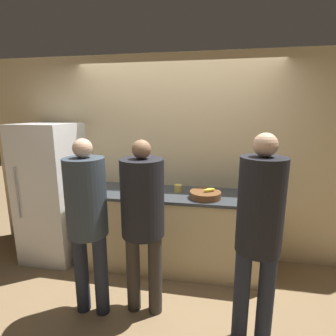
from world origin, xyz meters
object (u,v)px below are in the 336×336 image
at_px(person_right, 259,226).
at_px(cup_yellow, 178,188).
at_px(fruit_bowl, 205,195).
at_px(utensil_crock, 258,185).
at_px(bottle_green, 266,193).
at_px(person_left, 87,213).
at_px(person_center, 143,212).
at_px(refrigerator, 52,192).
at_px(bottle_amber, 126,182).
at_px(bottle_dark, 146,182).

height_order(person_right, cup_yellow, person_right).
xyz_separation_m(fruit_bowl, utensil_crock, (0.62, 0.38, 0.04)).
bearing_deg(bottle_green, person_left, -153.89).
xyz_separation_m(utensil_crock, cup_yellow, (-0.96, -0.20, -0.03)).
bearing_deg(cup_yellow, fruit_bowl, -28.08).
relative_size(person_center, bottle_green, 7.51).
bearing_deg(person_center, person_right, -10.77).
height_order(person_left, person_center, person_left).
xyz_separation_m(refrigerator, bottle_amber, (0.98, 0.09, 0.16)).
bearing_deg(utensil_crock, bottle_dark, -174.55).
relative_size(person_left, fruit_bowl, 4.83).
bearing_deg(bottle_amber, person_right, -36.29).
height_order(refrigerator, utensil_crock, refrigerator).
xyz_separation_m(fruit_bowl, bottle_green, (0.65, 0.03, 0.05)).
bearing_deg(bottle_amber, refrigerator, -174.81).
bearing_deg(bottle_green, utensil_crock, 94.39).
relative_size(bottle_dark, cup_yellow, 2.13).
height_order(person_center, fruit_bowl, person_center).
relative_size(bottle_amber, cup_yellow, 2.51).
relative_size(refrigerator, bottle_green, 7.92).
distance_m(bottle_amber, cup_yellow, 0.67).
xyz_separation_m(person_center, bottle_green, (1.18, 0.72, 0.02)).
relative_size(person_right, bottle_green, 7.91).
xyz_separation_m(refrigerator, cup_yellow, (1.64, 0.08, 0.12)).
height_order(refrigerator, person_center, refrigerator).
distance_m(refrigerator, person_left, 1.31).
height_order(person_center, utensil_crock, person_center).
distance_m(bottle_green, bottle_amber, 1.65).
bearing_deg(fruit_bowl, bottle_dark, 161.73).
bearing_deg(bottle_dark, person_left, -104.37).
bearing_deg(fruit_bowl, person_left, -142.46).
height_order(person_left, cup_yellow, person_left).
height_order(person_right, bottle_amber, person_right).
distance_m(person_right, utensil_crock, 1.27).
bearing_deg(cup_yellow, person_left, -125.61).
bearing_deg(person_right, bottle_green, 77.32).
relative_size(fruit_bowl, bottle_amber, 1.50).
distance_m(bottle_green, cup_yellow, 0.99).
height_order(person_center, bottle_green, person_center).
relative_size(refrigerator, bottle_amber, 7.58).
distance_m(utensil_crock, cup_yellow, 0.98).
xyz_separation_m(person_center, cup_yellow, (0.20, 0.86, -0.03)).
xyz_separation_m(bottle_dark, cup_yellow, (0.42, -0.07, -0.03)).
xyz_separation_m(person_right, bottle_dark, (-1.20, 1.12, -0.02)).
bearing_deg(person_center, bottle_green, 31.33).
height_order(bottle_amber, cup_yellow, bottle_amber).
bearing_deg(person_center, fruit_bowl, 52.19).
distance_m(person_center, bottle_amber, 0.99).
relative_size(person_left, cup_yellow, 18.21).
relative_size(person_left, bottle_dark, 8.56).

